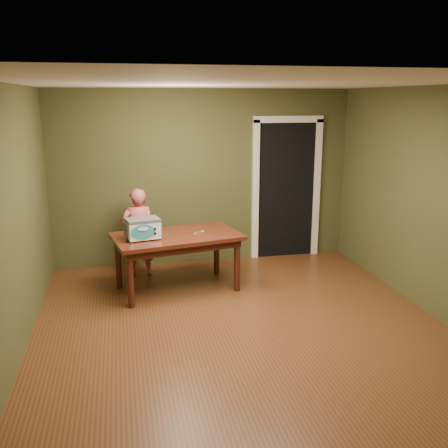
{
  "coord_description": "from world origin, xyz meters",
  "views": [
    {
      "loc": [
        -1.23,
        -4.83,
        2.45
      ],
      "look_at": [
        -0.0,
        1.0,
        0.95
      ],
      "focal_mm": 40.0,
      "sensor_mm": 36.0,
      "label": 1
    }
  ],
  "objects": [
    {
      "name": "spatula",
      "position": [
        -0.25,
        1.39,
        0.75
      ],
      "size": [
        0.15,
        0.14,
        0.01
      ],
      "primitive_type": "cube",
      "rotation": [
        0.0,
        0.0,
        0.76
      ],
      "color": "#DDD360",
      "rests_on": "dining_table"
    },
    {
      "name": "doorway",
      "position": [
        1.3,
        2.78,
        1.06
      ],
      "size": [
        1.1,
        0.66,
        2.25
      ],
      "color": "black",
      "rests_on": "ground"
    },
    {
      "name": "child",
      "position": [
        -1.02,
        2.0,
        0.63
      ],
      "size": [
        0.48,
        0.33,
        1.26
      ],
      "primitive_type": "imported",
      "rotation": [
        0.0,
        0.0,
        3.19
      ],
      "color": "#C4505A",
      "rests_on": "floor"
    },
    {
      "name": "toy_oven",
      "position": [
        -0.98,
        1.24,
        0.89
      ],
      "size": [
        0.47,
        0.36,
        0.26
      ],
      "rotation": [
        0.0,
        0.0,
        0.2
      ],
      "color": "#4C4F54",
      "rests_on": "dining_table"
    },
    {
      "name": "floor",
      "position": [
        0.0,
        0.0,
        0.0
      ],
      "size": [
        5.0,
        5.0,
        0.0
      ],
      "primitive_type": "plane",
      "color": "brown",
      "rests_on": "ground"
    },
    {
      "name": "baking_pan",
      "position": [
        -0.26,
        1.34,
        0.76
      ],
      "size": [
        0.1,
        0.1,
        0.02
      ],
      "color": "silver",
      "rests_on": "dining_table"
    },
    {
      "name": "room_shell",
      "position": [
        0.0,
        0.0,
        1.71
      ],
      "size": [
        4.52,
        5.02,
        2.61
      ],
      "color": "#424525",
      "rests_on": "ground"
    },
    {
      "name": "dining_table",
      "position": [
        -0.55,
        1.36,
        0.65
      ],
      "size": [
        1.75,
        1.2,
        0.75
      ],
      "rotation": [
        0.0,
        0.0,
        0.2
      ],
      "color": "#39140D",
      "rests_on": "floor"
    }
  ]
}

